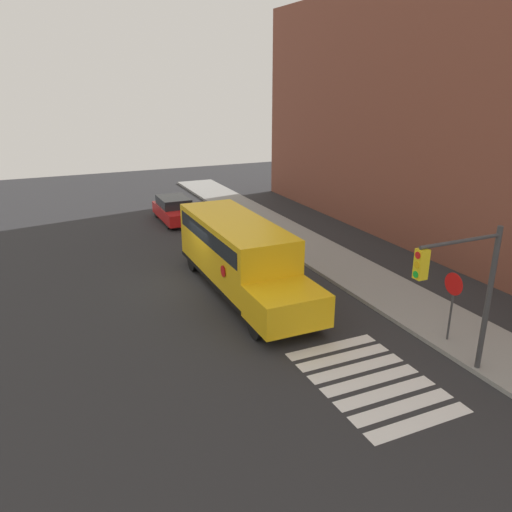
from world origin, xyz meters
TOP-DOWN VIEW (x-y plane):
  - ground_plane at (0.00, 0.00)m, footprint 60.00×60.00m
  - sidewalk_strip at (0.00, 6.50)m, footprint 44.00×3.00m
  - building_backdrop at (0.00, 13.00)m, footprint 32.00×4.00m
  - crosswalk_stripes at (9.25, 2.00)m, footprint 4.70×3.20m
  - school_bus at (1.40, 1.09)m, footprint 9.42×2.57m
  - parked_car at (-10.24, 1.55)m, footprint 4.38×1.85m
  - stop_sign at (8.48, 5.63)m, footprint 0.75×0.10m
  - traffic_light at (10.17, 4.20)m, footprint 0.28×2.89m

SIDE VIEW (x-z plane):
  - ground_plane at x=0.00m, z-range 0.00..0.00m
  - crosswalk_stripes at x=9.25m, z-range 0.00..0.01m
  - sidewalk_strip at x=0.00m, z-range 0.00..0.15m
  - parked_car at x=-10.24m, z-range -0.01..1.48m
  - school_bus at x=1.40m, z-range 0.20..3.10m
  - stop_sign at x=8.48m, z-range 0.43..2.94m
  - traffic_light at x=10.17m, z-range 0.75..5.30m
  - building_backdrop at x=0.00m, z-range 0.00..13.15m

